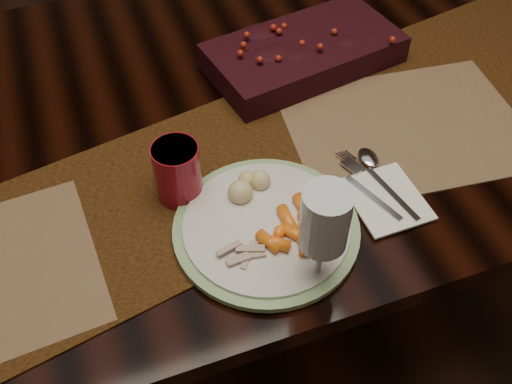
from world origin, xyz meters
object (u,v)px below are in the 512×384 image
object	(u,v)px
turkey_shreds	(240,251)
wine_glass	(322,240)
dinner_plate	(266,227)
baby_carrots	(290,227)
napkin	(386,199)
centerpiece	(304,49)
placemat_main	(407,128)
mashed_potatoes	(249,182)
red_cup	(178,172)
dining_table	(232,223)

from	to	relation	value
turkey_shreds	wine_glass	xyz separation A→B (m)	(0.10, -0.07, 0.07)
dinner_plate	baby_carrots	size ratio (longest dim) A/B	3.02
napkin	wine_glass	world-z (taller)	wine_glass
centerpiece	baby_carrots	distance (m)	0.45
centerpiece	turkey_shreds	size ratio (longest dim) A/B	6.11
napkin	wine_glass	size ratio (longest dim) A/B	0.70
centerpiece	placemat_main	distance (m)	0.27
dinner_plate	baby_carrots	bearing A→B (deg)	-38.75
dinner_plate	turkey_shreds	xyz separation A→B (m)	(-0.06, -0.04, 0.01)
turkey_shreds	wine_glass	size ratio (longest dim) A/B	0.34
mashed_potatoes	red_cup	distance (m)	0.12
dinner_plate	red_cup	distance (m)	0.17
mashed_potatoes	napkin	world-z (taller)	mashed_potatoes
dining_table	red_cup	distance (m)	0.49
dining_table	centerpiece	distance (m)	0.46
dining_table	placemat_main	bearing A→B (deg)	-31.11
dinner_plate	turkey_shreds	distance (m)	0.07
napkin	dining_table	bearing A→B (deg)	117.37
placemat_main	mashed_potatoes	bearing A→B (deg)	-163.68
dining_table	red_cup	bearing A→B (deg)	-125.82
dining_table	placemat_main	world-z (taller)	placemat_main
dining_table	placemat_main	size ratio (longest dim) A/B	4.12
placemat_main	dinner_plate	world-z (taller)	dinner_plate
wine_glass	napkin	bearing A→B (deg)	30.06
dining_table	wine_glass	distance (m)	0.63
centerpiece	red_cup	xyz separation A→B (m)	(-0.33, -0.26, 0.01)
dinner_plate	turkey_shreds	size ratio (longest dim) A/B	4.66
turkey_shreds	centerpiece	bearing A→B (deg)	56.10
placemat_main	turkey_shreds	size ratio (longest dim) A/B	6.86
mashed_potatoes	napkin	size ratio (longest dim) A/B	0.56
turkey_shreds	mashed_potatoes	bearing A→B (deg)	64.61
dinner_plate	mashed_potatoes	world-z (taller)	mashed_potatoes
placemat_main	centerpiece	bearing A→B (deg)	119.92
dining_table	dinner_plate	distance (m)	0.50
dinner_plate	wine_glass	bearing A→B (deg)	-68.80
mashed_potatoes	napkin	distance (m)	0.23
turkey_shreds	baby_carrots	bearing A→B (deg)	8.68
dinner_plate	wine_glass	size ratio (longest dim) A/B	1.56
wine_glass	dinner_plate	bearing A→B (deg)	111.20
dining_table	turkey_shreds	world-z (taller)	turkey_shreds
dining_table	centerpiece	size ratio (longest dim) A/B	4.63
centerpiece	napkin	xyz separation A→B (m)	(-0.01, -0.39, -0.04)
placemat_main	red_cup	bearing A→B (deg)	-172.00
dining_table	dinner_plate	xyz separation A→B (m)	(-0.03, -0.32, 0.39)
wine_glass	baby_carrots	bearing A→B (deg)	97.32
centerpiece	napkin	world-z (taller)	centerpiece
dining_table	turkey_shreds	bearing A→B (deg)	-104.24
baby_carrots	napkin	world-z (taller)	baby_carrots
dining_table	wine_glass	bearing A→B (deg)	-88.97
dining_table	wine_glass	world-z (taller)	wine_glass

